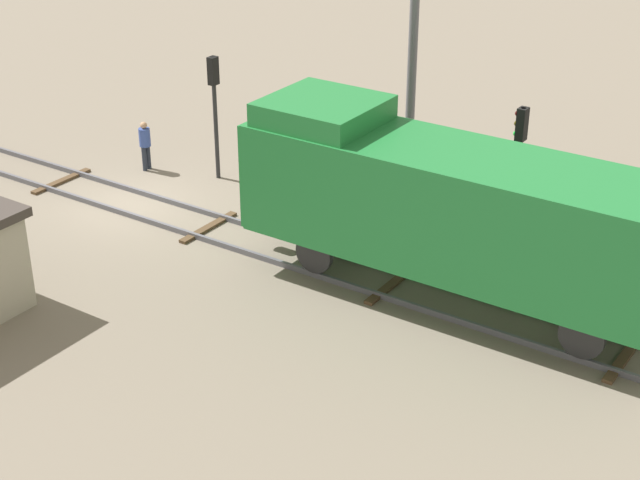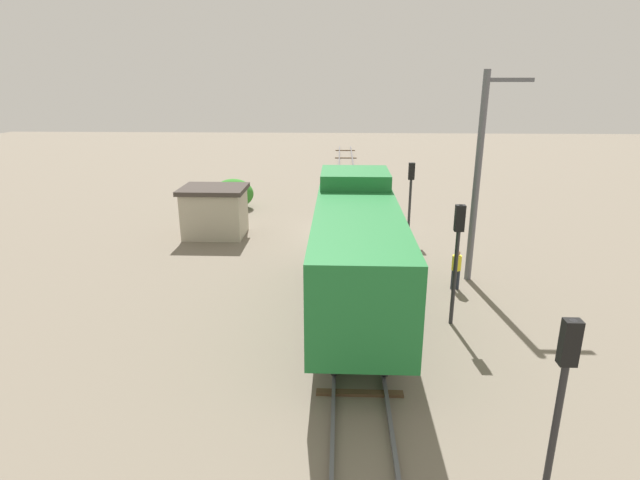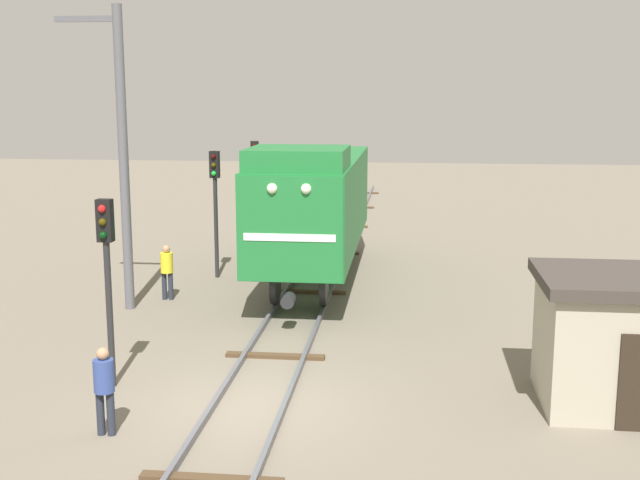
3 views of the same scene
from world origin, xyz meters
name	(u,v)px [view 1 (image 1 of 3)]	position (x,y,z in m)	size (l,w,h in m)	color
ground_plane	(131,204)	(0.00, 0.00, 0.00)	(112.66, 112.66, 0.00)	#756B5B
railway_track	(131,202)	(0.00, 0.00, 0.07)	(2.40, 75.10, 0.16)	#595960
locomotive	(448,204)	(0.00, 10.88, 2.77)	(2.90, 11.60, 4.60)	#1E7233
traffic_signal_near	(214,95)	(-3.20, 0.88, 2.86)	(0.32, 0.34, 4.10)	#262628
traffic_signal_mid	(519,155)	(-3.40, 11.24, 3.01)	(0.32, 0.34, 4.33)	#262628
worker_near_track	(145,142)	(-2.40, -1.55, 1.00)	(0.38, 0.38, 1.70)	#262B38
worker_by_signal	(427,189)	(-4.20, 8.15, 1.00)	(0.38, 0.38, 1.70)	#262B38
catenary_mast	(413,58)	(-5.06, 7.03, 4.59)	(1.94, 0.28, 8.69)	#595960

